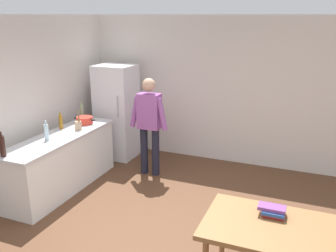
{
  "coord_description": "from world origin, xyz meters",
  "views": [
    {
      "loc": [
        1.59,
        -3.53,
        2.69
      ],
      "look_at": [
        -0.36,
        1.25,
        1.11
      ],
      "focal_mm": 38.98,
      "sensor_mm": 36.0,
      "label": 1
    }
  ],
  "objects_px": {
    "person": "(149,120)",
    "cooking_pot": "(85,120)",
    "bottle_water_clear": "(46,132)",
    "book_stack": "(273,211)",
    "dining_table": "(276,233)",
    "bottle_oil_amber": "(61,122)",
    "refrigerator": "(117,112)",
    "bottle_wine_dark": "(2,146)",
    "bottle_vinegar_tall": "(82,112)",
    "utensil_jar": "(78,125)"
  },
  "relations": [
    {
      "from": "person",
      "to": "cooking_pot",
      "type": "height_order",
      "value": "person"
    },
    {
      "from": "bottle_water_clear",
      "to": "book_stack",
      "type": "xyz_separation_m",
      "value": [
        3.38,
        -0.68,
        -0.22
      ]
    },
    {
      "from": "dining_table",
      "to": "bottle_oil_amber",
      "type": "distance_m",
      "value": 3.88
    },
    {
      "from": "refrigerator",
      "to": "cooking_pot",
      "type": "relative_size",
      "value": 4.5
    },
    {
      "from": "refrigerator",
      "to": "bottle_wine_dark",
      "type": "height_order",
      "value": "refrigerator"
    },
    {
      "from": "bottle_wine_dark",
      "to": "dining_table",
      "type": "bearing_deg",
      "value": -1.76
    },
    {
      "from": "cooking_pot",
      "to": "bottle_vinegar_tall",
      "type": "relative_size",
      "value": 1.25
    },
    {
      "from": "refrigerator",
      "to": "bottle_vinegar_tall",
      "type": "height_order",
      "value": "refrigerator"
    },
    {
      "from": "person",
      "to": "bottle_wine_dark",
      "type": "bearing_deg",
      "value": -119.96
    },
    {
      "from": "refrigerator",
      "to": "person",
      "type": "distance_m",
      "value": 1.1
    },
    {
      "from": "bottle_vinegar_tall",
      "to": "dining_table",
      "type": "bearing_deg",
      "value": -28.88
    },
    {
      "from": "bottle_water_clear",
      "to": "person",
      "type": "bearing_deg",
      "value": 49.76
    },
    {
      "from": "utensil_jar",
      "to": "bottle_oil_amber",
      "type": "xyz_separation_m",
      "value": [
        -0.3,
        -0.05,
        0.04
      ]
    },
    {
      "from": "person",
      "to": "cooking_pot",
      "type": "bearing_deg",
      "value": -161.8
    },
    {
      "from": "bottle_wine_dark",
      "to": "refrigerator",
      "type": "bearing_deg",
      "value": 85.04
    },
    {
      "from": "utensil_jar",
      "to": "dining_table",
      "type": "bearing_deg",
      "value": -23.88
    },
    {
      "from": "refrigerator",
      "to": "bottle_wine_dark",
      "type": "relative_size",
      "value": 5.29
    },
    {
      "from": "refrigerator",
      "to": "person",
      "type": "bearing_deg",
      "value": -30.23
    },
    {
      "from": "cooking_pot",
      "to": "bottle_vinegar_tall",
      "type": "height_order",
      "value": "bottle_vinegar_tall"
    },
    {
      "from": "dining_table",
      "to": "person",
      "type": "bearing_deg",
      "value": 137.59
    },
    {
      "from": "dining_table",
      "to": "bottle_vinegar_tall",
      "type": "distance_m",
      "value": 4.12
    },
    {
      "from": "dining_table",
      "to": "book_stack",
      "type": "distance_m",
      "value": 0.24
    },
    {
      "from": "person",
      "to": "bottle_vinegar_tall",
      "type": "relative_size",
      "value": 5.31
    },
    {
      "from": "person",
      "to": "bottle_wine_dark",
      "type": "height_order",
      "value": "person"
    },
    {
      "from": "refrigerator",
      "to": "dining_table",
      "type": "relative_size",
      "value": 1.29
    },
    {
      "from": "refrigerator",
      "to": "cooking_pot",
      "type": "xyz_separation_m",
      "value": [
        -0.11,
        -0.9,
        0.06
      ]
    },
    {
      "from": "cooking_pot",
      "to": "bottle_wine_dark",
      "type": "relative_size",
      "value": 1.18
    },
    {
      "from": "person",
      "to": "bottle_water_clear",
      "type": "relative_size",
      "value": 5.67
    },
    {
      "from": "person",
      "to": "bottle_water_clear",
      "type": "xyz_separation_m",
      "value": [
        -1.09,
        -1.28,
        0.05
      ]
    },
    {
      "from": "bottle_water_clear",
      "to": "book_stack",
      "type": "bearing_deg",
      "value": -11.31
    },
    {
      "from": "refrigerator",
      "to": "dining_table",
      "type": "xyz_separation_m",
      "value": [
        3.3,
        -2.7,
        -0.23
      ]
    },
    {
      "from": "refrigerator",
      "to": "bottle_vinegar_tall",
      "type": "bearing_deg",
      "value": -112.07
    },
    {
      "from": "bottle_water_clear",
      "to": "book_stack",
      "type": "distance_m",
      "value": 3.45
    },
    {
      "from": "bottle_water_clear",
      "to": "bottle_oil_amber",
      "type": "bearing_deg",
      "value": 107.01
    },
    {
      "from": "bottle_water_clear",
      "to": "bottle_vinegar_tall",
      "type": "bearing_deg",
      "value": 97.86
    },
    {
      "from": "bottle_vinegar_tall",
      "to": "bottle_oil_amber",
      "type": "bearing_deg",
      "value": -91.26
    },
    {
      "from": "utensil_jar",
      "to": "bottle_oil_amber",
      "type": "bearing_deg",
      "value": -169.84
    },
    {
      "from": "refrigerator",
      "to": "bottle_vinegar_tall",
      "type": "relative_size",
      "value": 5.62
    },
    {
      "from": "cooking_pot",
      "to": "bottle_water_clear",
      "type": "xyz_separation_m",
      "value": [
        -0.02,
        -0.93,
        0.07
      ]
    },
    {
      "from": "bottle_vinegar_tall",
      "to": "book_stack",
      "type": "height_order",
      "value": "bottle_vinegar_tall"
    },
    {
      "from": "bottle_vinegar_tall",
      "to": "bottle_water_clear",
      "type": "xyz_separation_m",
      "value": [
        0.15,
        -1.12,
        -0.01
      ]
    },
    {
      "from": "utensil_jar",
      "to": "bottle_water_clear",
      "type": "height_order",
      "value": "utensil_jar"
    },
    {
      "from": "bottle_wine_dark",
      "to": "bottle_vinegar_tall",
      "type": "height_order",
      "value": "bottle_wine_dark"
    },
    {
      "from": "cooking_pot",
      "to": "utensil_jar",
      "type": "relative_size",
      "value": 1.25
    },
    {
      "from": "dining_table",
      "to": "utensil_jar",
      "type": "relative_size",
      "value": 4.37
    },
    {
      "from": "book_stack",
      "to": "cooking_pot",
      "type": "bearing_deg",
      "value": 154.34
    },
    {
      "from": "utensil_jar",
      "to": "bottle_vinegar_tall",
      "type": "distance_m",
      "value": 0.6
    },
    {
      "from": "bottle_oil_amber",
      "to": "bottle_water_clear",
      "type": "distance_m",
      "value": 0.57
    },
    {
      "from": "cooking_pot",
      "to": "bottle_wine_dark",
      "type": "xyz_separation_m",
      "value": [
        -0.11,
        -1.69,
        0.09
      ]
    },
    {
      "from": "bottle_vinegar_tall",
      "to": "refrigerator",
      "type": "bearing_deg",
      "value": 67.93
    }
  ]
}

